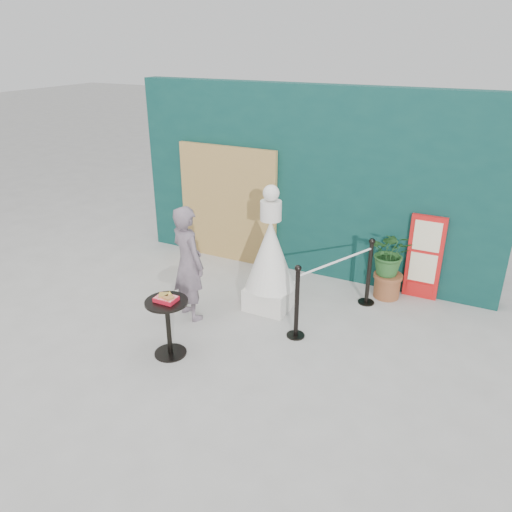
% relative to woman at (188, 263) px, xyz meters
% --- Properties ---
extents(ground, '(60.00, 60.00, 0.00)m').
position_rel_woman_xyz_m(ground, '(0.91, -0.95, -0.81)').
color(ground, '#ADAAA5').
rests_on(ground, ground).
extents(back_wall, '(6.00, 0.30, 3.00)m').
position_rel_woman_xyz_m(back_wall, '(0.91, 2.20, 0.69)').
color(back_wall, '#0B3230').
rests_on(back_wall, ground).
extents(bamboo_fence, '(1.80, 0.08, 2.00)m').
position_rel_woman_xyz_m(bamboo_fence, '(-0.49, 1.99, 0.19)').
color(bamboo_fence, tan).
rests_on(bamboo_fence, ground).
extents(woman, '(0.70, 0.60, 1.63)m').
position_rel_woman_xyz_m(woman, '(0.00, 0.00, 0.00)').
color(woman, slate).
rests_on(woman, ground).
extents(menu_board, '(0.50, 0.07, 1.30)m').
position_rel_woman_xyz_m(menu_board, '(2.81, 2.00, -0.16)').
color(menu_board, red).
rests_on(menu_board, ground).
extents(statue, '(0.72, 0.72, 1.84)m').
position_rel_woman_xyz_m(statue, '(0.90, 0.72, -0.06)').
color(statue, silver).
rests_on(statue, ground).
extents(cafe_table, '(0.52, 0.52, 0.75)m').
position_rel_woman_xyz_m(cafe_table, '(0.29, -0.91, -0.32)').
color(cafe_table, black).
rests_on(cafe_table, ground).
extents(food_basket, '(0.26, 0.19, 0.11)m').
position_rel_woman_xyz_m(food_basket, '(0.29, -0.91, -0.03)').
color(food_basket, red).
rests_on(food_basket, cafe_table).
extents(planter, '(0.63, 0.55, 1.08)m').
position_rel_woman_xyz_m(planter, '(2.36, 1.79, -0.19)').
color(planter, brown).
rests_on(planter, ground).
extents(stanchion_barrier, '(0.84, 1.54, 1.03)m').
position_rel_woman_xyz_m(stanchion_barrier, '(1.84, 0.81, -0.32)').
color(stanchion_barrier, black).
rests_on(stanchion_barrier, ground).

